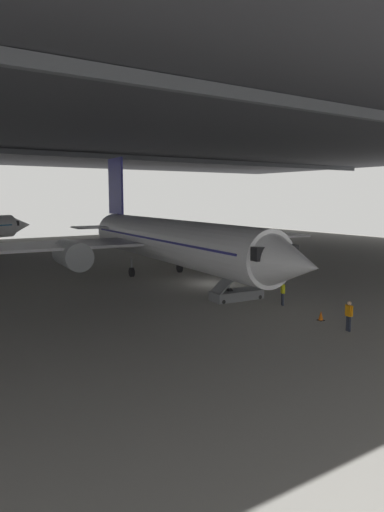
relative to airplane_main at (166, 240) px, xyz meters
name	(u,v)px	position (x,y,z in m)	size (l,w,h in m)	color
ground_plane	(211,284)	(1.63, -4.85, -3.54)	(110.00, 110.00, 0.00)	gray
hangar_structure	(136,134)	(1.53, 8.91, 10.63)	(121.00, 99.00, 14.80)	#4C4F54
airplane_main	(166,240)	(0.00, 0.00, 0.00)	(37.17, 38.45, 11.95)	white
boarding_stairs	(237,290)	(-0.12, -10.65, -2.80)	(4.39, 1.77, 4.76)	slate
crew_worker_near_nose	(349,314)	(0.06, -20.37, -2.55)	(0.24, 0.55, 1.73)	#232838
crew_worker_by_stairs	(283,291)	(1.34, -13.85, -2.54)	(0.37, 0.49, 1.74)	#232838
traffic_cone_orange	(321,316)	(0.52, -17.99, -3.25)	(0.36, 0.36, 0.60)	black
baggage_tug	(188,256)	(7.92, 8.61, -3.01)	(1.52, 2.33, 0.90)	yellow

